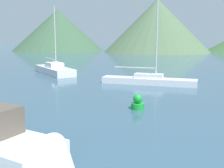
{
  "coord_description": "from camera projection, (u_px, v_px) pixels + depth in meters",
  "views": [
    {
      "loc": [
        5.77,
        -3.03,
        4.37
      ],
      "look_at": [
        -0.53,
        14.0,
        1.2
      ],
      "focal_mm": 45.0,
      "sensor_mm": 36.0,
      "label": 1
    }
  ],
  "objects": [
    {
      "name": "sailboat_inner",
      "position": [
        149.0,
        80.0,
        25.2
      ],
      "size": [
        8.5,
        1.85,
        9.96
      ],
      "rotation": [
        0.0,
        0.0,
        0.05
      ],
      "color": "silver",
      "rests_on": "ground_plane"
    },
    {
      "name": "sailboat_middle",
      "position": [
        54.0,
        69.0,
        32.08
      ],
      "size": [
        7.16,
        6.21,
        7.47
      ],
      "rotation": [
        0.0,
        0.0,
        -0.66
      ],
      "color": "silver",
      "rests_on": "ground_plane"
    },
    {
      "name": "buoy_marker",
      "position": [
        138.0,
        103.0,
        16.76
      ],
      "size": [
        0.79,
        0.79,
        0.91
      ],
      "color": "green",
      "rests_on": "ground_plane"
    },
    {
      "name": "hill_west",
      "position": [
        58.0,
        30.0,
        81.2
      ],
      "size": [
        26.03,
        26.03,
        11.61
      ],
      "color": "#38563D",
      "rests_on": "ground_plane"
    },
    {
      "name": "hill_central",
      "position": [
        157.0,
        26.0,
        74.15
      ],
      "size": [
        27.8,
        27.8,
        13.71
      ],
      "color": "#4C6647",
      "rests_on": "ground_plane"
    }
  ]
}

